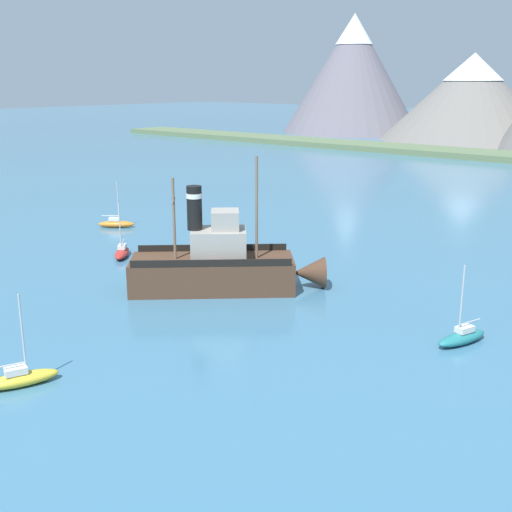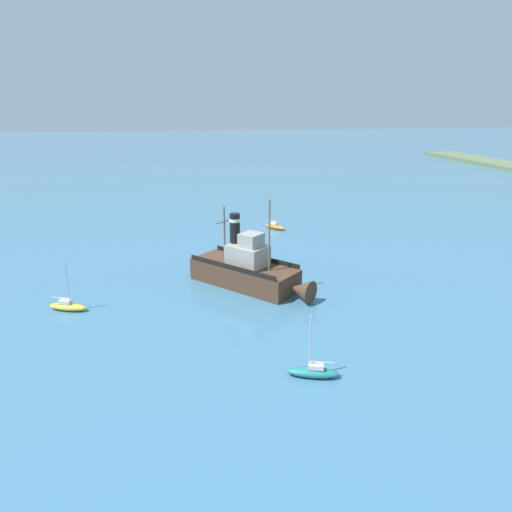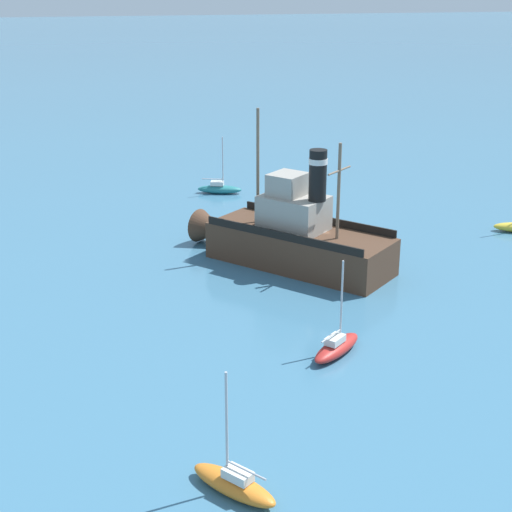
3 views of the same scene
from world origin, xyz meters
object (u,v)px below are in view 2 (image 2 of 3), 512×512
Objects in this scene: sailboat_orange at (275,226)px; sailboat_red at (240,247)px; old_tugboat at (249,270)px; sailboat_teal at (313,372)px; sailboat_yellow at (68,306)px.

sailboat_red is at bearing -35.46° from sailboat_orange.
old_tugboat is 24.14m from sailboat_orange.
sailboat_teal is at bearing 1.50° from sailboat_red.
sailboat_orange is (-9.83, 7.00, 0.00)m from sailboat_red.
old_tugboat is 13.03m from sailboat_red.
old_tugboat is 18.35m from sailboat_yellow.
sailboat_yellow is at bearing -50.16° from sailboat_red.
sailboat_red is (-12.91, 0.98, -1.40)m from old_tugboat.
sailboat_orange is at bearing 134.64° from sailboat_yellow.
sailboat_teal is 1.00× the size of sailboat_orange.
sailboat_yellow is at bearing -80.66° from old_tugboat.
sailboat_orange is at bearing 171.35° from sailboat_teal.
sailboat_orange is (-40.70, 6.19, 0.00)m from sailboat_teal.
sailboat_red is at bearing 129.84° from sailboat_yellow.
old_tugboat is 2.62× the size of sailboat_teal.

